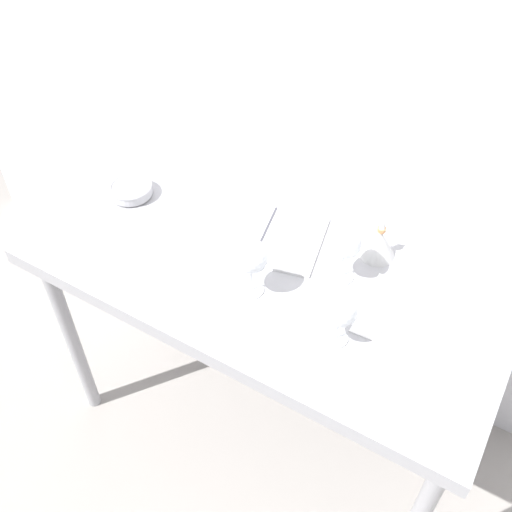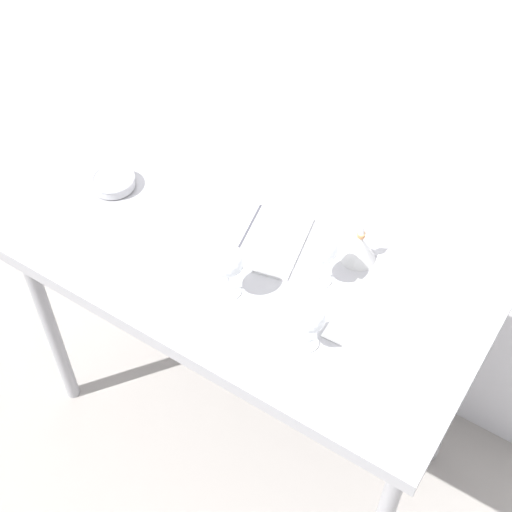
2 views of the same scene
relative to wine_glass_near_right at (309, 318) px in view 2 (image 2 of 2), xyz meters
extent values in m
plane|color=gray|center=(-0.29, 0.12, -1.01)|extent=(6.00, 6.00, 0.00)
cube|color=silver|center=(-0.29, 0.61, 0.29)|extent=(3.80, 0.04, 2.60)
cube|color=#9E9EA3|center=(-0.29, 0.12, -0.13)|extent=(1.40, 0.64, 0.04)
cube|color=#9E9EA3|center=(-0.29, -0.21, -0.14)|extent=(1.40, 0.01, 0.05)
cylinder|color=#9E9EA3|center=(-0.93, -0.14, -0.58)|extent=(0.05, 0.05, 0.86)
cylinder|color=#9E9EA3|center=(-0.93, 0.38, -0.58)|extent=(0.05, 0.05, 0.86)
cylinder|color=#9E9EA3|center=(0.35, 0.38, -0.58)|extent=(0.05, 0.05, 0.86)
cylinder|color=white|center=(0.00, 0.00, -0.11)|extent=(0.06, 0.06, 0.00)
cylinder|color=white|center=(0.00, 0.00, -0.07)|extent=(0.01, 0.01, 0.07)
sphere|color=white|center=(0.00, 0.00, 0.00)|extent=(0.09, 0.09, 0.09)
cylinder|color=maroon|center=(0.00, 0.00, -0.01)|extent=(0.06, 0.06, 0.03)
cylinder|color=white|center=(-0.27, 0.03, -0.11)|extent=(0.07, 0.07, 0.00)
cylinder|color=white|center=(-0.27, 0.03, -0.06)|extent=(0.01, 0.01, 0.09)
sphere|color=white|center=(-0.27, 0.03, 0.02)|extent=(0.10, 0.10, 0.10)
cylinder|color=maroon|center=(-0.27, 0.03, 0.01)|extent=(0.07, 0.07, 0.02)
cylinder|color=white|center=(-0.08, 0.21, -0.11)|extent=(0.07, 0.07, 0.00)
cylinder|color=white|center=(-0.08, 0.21, -0.06)|extent=(0.01, 0.01, 0.09)
sphere|color=white|center=(-0.08, 0.21, 0.02)|extent=(0.09, 0.09, 0.09)
cylinder|color=maroon|center=(-0.08, 0.21, 0.01)|extent=(0.06, 0.06, 0.02)
cube|color=white|center=(-0.44, 0.22, -0.11)|extent=(0.23, 0.29, 0.01)
cube|color=white|center=(-0.27, 0.26, -0.11)|extent=(0.23, 0.29, 0.01)
cube|color=#3F3F47|center=(-0.35, 0.24, -0.11)|extent=(0.06, 0.25, 0.01)
cube|color=white|center=(0.11, 0.16, -0.11)|extent=(0.20, 0.24, 0.00)
cylinder|color=#4C4C4C|center=(-0.83, 0.19, -0.11)|extent=(0.12, 0.12, 0.01)
cylinder|color=#B7B7BC|center=(-0.83, 0.19, -0.09)|extent=(0.14, 0.14, 0.03)
torus|color=#B7B7BC|center=(-0.83, 0.19, -0.08)|extent=(0.14, 0.14, 0.01)
cone|color=silver|center=(-0.03, 0.34, -0.07)|extent=(0.11, 0.11, 0.09)
cylinder|color=#C17F4C|center=(-0.03, 0.34, -0.01)|extent=(0.02, 0.02, 0.01)
cone|color=silver|center=(-0.03, 0.34, 0.01)|extent=(0.02, 0.02, 0.03)
camera|label=1|loc=(0.29, -0.89, 1.12)|focal=41.28mm
camera|label=2|loc=(0.50, -1.02, 1.51)|focal=51.74mm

